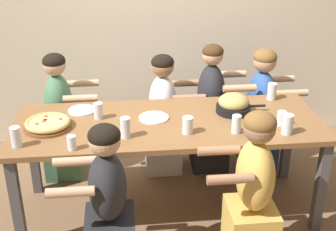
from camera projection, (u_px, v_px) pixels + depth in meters
name	position (u px, v px, depth m)	size (l,w,h in m)	color
ground_plane	(168.00, 208.00, 3.82)	(18.00, 18.00, 0.00)	brown
dining_table	(168.00, 131.00, 3.51)	(2.30, 0.85, 0.79)	brown
pizza_board_main	(48.00, 124.00, 3.37)	(0.35, 0.35, 0.06)	brown
skillet_bowl	(234.00, 104.00, 3.60)	(0.39, 0.27, 0.15)	black
empty_plate_a	(82.00, 110.00, 3.64)	(0.21, 0.21, 0.02)	white
empty_plate_b	(154.00, 118.00, 3.52)	(0.23, 0.23, 0.02)	white
drinking_glass_a	(272.00, 91.00, 3.83)	(0.07, 0.07, 0.14)	silver
drinking_glass_b	(72.00, 144.00, 3.08)	(0.06, 0.06, 0.10)	silver
drinking_glass_c	(16.00, 138.00, 3.11)	(0.07, 0.07, 0.14)	silver
drinking_glass_d	(287.00, 125.00, 3.28)	(0.08, 0.08, 0.15)	silver
drinking_glass_e	(281.00, 119.00, 3.41)	(0.07, 0.07, 0.11)	silver
drinking_glass_f	(125.00, 128.00, 3.22)	(0.07, 0.07, 0.15)	silver
drinking_glass_g	(188.00, 126.00, 3.29)	(0.08, 0.08, 0.12)	silver
drinking_glass_h	(236.00, 125.00, 3.29)	(0.07, 0.07, 0.13)	silver
drinking_glass_i	(98.00, 112.00, 3.50)	(0.07, 0.07, 0.13)	silver
diner_far_midright	(211.00, 113.00, 4.21)	(0.51, 0.40, 1.18)	#232328
diner_far_right	(260.00, 113.00, 4.26)	(0.51, 0.40, 1.12)	#2D5193
diner_far_left	(61.00, 121.00, 4.09)	(0.51, 0.40, 1.14)	#477556
diner_near_midleft	(108.00, 209.00, 2.98)	(0.51, 0.40, 1.11)	#232328
diner_near_midright	(252.00, 197.00, 3.06)	(0.51, 0.40, 1.14)	gold
diner_far_center	(163.00, 119.00, 4.18)	(0.51, 0.40, 1.10)	silver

